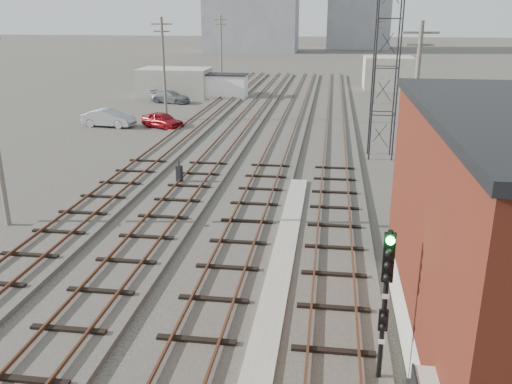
% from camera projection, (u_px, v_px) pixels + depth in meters
% --- Properties ---
extents(ground, '(320.00, 320.00, 0.00)m').
position_uv_depth(ground, '(313.00, 99.00, 61.09)').
color(ground, '#282621').
rests_on(ground, ground).
extents(track_right, '(3.20, 90.00, 0.39)m').
position_uv_depth(track_right, '(335.00, 141.00, 41.01)').
color(track_right, '#332D28').
rests_on(track_right, ground).
extents(track_mid_right, '(3.20, 90.00, 0.39)m').
position_uv_depth(track_mid_right, '(282.00, 139.00, 41.54)').
color(track_mid_right, '#332D28').
rests_on(track_mid_right, ground).
extents(track_mid_left, '(3.20, 90.00, 0.39)m').
position_uv_depth(track_mid_left, '(231.00, 138.00, 42.06)').
color(track_mid_left, '#332D28').
rests_on(track_mid_left, ground).
extents(track_left, '(3.20, 90.00, 0.39)m').
position_uv_depth(track_left, '(181.00, 136.00, 42.59)').
color(track_left, '#332D28').
rests_on(track_left, ground).
extents(platform_curb, '(0.90, 28.00, 0.26)m').
position_uv_depth(platform_curb, '(272.00, 309.00, 17.79)').
color(platform_curb, gray).
rests_on(platform_curb, ground).
extents(lattice_tower, '(1.60, 1.60, 15.00)m').
position_uv_depth(lattice_tower, '(388.00, 43.00, 34.51)').
color(lattice_tower, black).
rests_on(lattice_tower, ground).
extents(utility_pole_left_b, '(1.80, 0.24, 9.00)m').
position_uv_depth(utility_pole_left_b, '(164.00, 67.00, 47.13)').
color(utility_pole_left_b, '#595147').
rests_on(utility_pole_left_b, ground).
extents(utility_pole_left_c, '(1.80, 0.24, 9.00)m').
position_uv_depth(utility_pole_left_c, '(221.00, 49.00, 70.61)').
color(utility_pole_left_c, '#595147').
rests_on(utility_pole_left_c, ground).
extents(utility_pole_right_a, '(1.80, 0.24, 9.00)m').
position_uv_depth(utility_pole_right_a, '(415.00, 103.00, 28.66)').
color(utility_pole_right_a, '#595147').
rests_on(utility_pole_right_a, ground).
extents(utility_pole_right_b, '(1.80, 0.24, 9.00)m').
position_uv_depth(utility_pole_right_b, '(376.00, 58.00, 56.84)').
color(utility_pole_right_b, '#595147').
rests_on(utility_pole_right_b, ground).
extents(shed_left, '(8.00, 5.00, 3.20)m').
position_uv_depth(shed_left, '(175.00, 82.00, 62.70)').
color(shed_left, gray).
rests_on(shed_left, ground).
extents(shed_right, '(6.00, 6.00, 4.00)m').
position_uv_depth(shed_right, '(388.00, 73.00, 68.66)').
color(shed_right, gray).
rests_on(shed_right, ground).
extents(signal_mast, '(0.40, 0.42, 4.40)m').
position_uv_depth(signal_mast, '(385.00, 296.00, 13.63)').
color(signal_mast, gray).
rests_on(signal_mast, ground).
extents(switch_stand, '(0.37, 0.37, 1.33)m').
position_uv_depth(switch_stand, '(179.00, 174.00, 30.81)').
color(switch_stand, black).
rests_on(switch_stand, ground).
extents(site_trailer, '(6.47, 2.83, 2.72)m').
position_uv_depth(site_trailer, '(219.00, 86.00, 61.58)').
color(site_trailer, white).
rests_on(site_trailer, ground).
extents(car_red, '(4.23, 3.30, 1.35)m').
position_uv_depth(car_red, '(163.00, 120.00, 45.84)').
color(car_red, maroon).
rests_on(car_red, ground).
extents(car_silver, '(4.65, 2.09, 1.48)m').
position_uv_depth(car_silver, '(109.00, 118.00, 46.38)').
color(car_silver, '#9A9CA1').
rests_on(car_silver, ground).
extents(car_grey, '(4.83, 2.93, 1.31)m').
position_uv_depth(car_grey, '(170.00, 97.00, 58.46)').
color(car_grey, slate).
rests_on(car_grey, ground).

